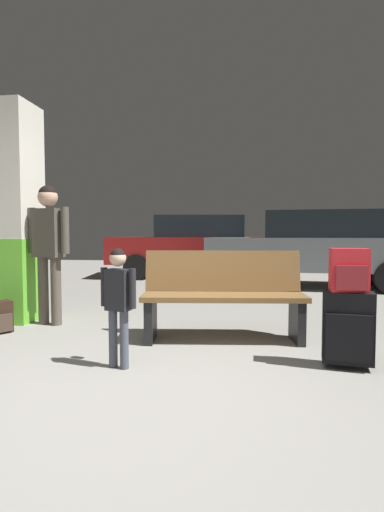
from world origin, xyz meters
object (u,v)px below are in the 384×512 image
(parked_car_far, at_px, (194,244))
(adult, at_px, (49,239))
(bench, at_px, (223,296))
(structural_pillar, at_px, (12,214))
(backpack_bright, at_px, (349,271))
(parked_car_near, at_px, (313,247))
(child, at_px, (118,295))
(suitcase, at_px, (348,328))

(parked_car_far, bearing_deg, adult, -100.36)
(bench, bearing_deg, structural_pillar, 168.22)
(structural_pillar, bearing_deg, backpack_bright, -19.25)
(adult, xyz_separation_m, parked_car_near, (3.63, 3.88, -0.19))
(bench, xyz_separation_m, parked_car_far, (-1.04, 5.85, 0.36))
(bench, height_order, child, child)
(backpack_bright, distance_m, parked_car_far, 6.88)
(child, bearing_deg, structural_pillar, 140.55)
(structural_pillar, xyz_separation_m, child, (1.82, -1.49, -0.71))
(parked_car_far, bearing_deg, structural_pillar, -106.21)
(adult, height_order, parked_car_far, adult)
(suitcase, height_order, child, child)
(structural_pillar, relative_size, adult, 1.61)
(structural_pillar, height_order, suitcase, structural_pillar)
(backpack_bright, bearing_deg, bench, 144.76)
(backpack_bright, bearing_deg, adult, 160.26)
(bench, xyz_separation_m, child, (-0.77, -0.95, 0.14))
(parked_car_far, bearing_deg, suitcase, -72.57)
(structural_pillar, relative_size, parked_car_near, 0.62)
(bench, distance_m, suitcase, 1.25)
(suitcase, distance_m, parked_car_near, 5.03)
(child, bearing_deg, parked_car_far, 92.29)
(child, bearing_deg, parked_car_near, 65.68)
(structural_pillar, height_order, parked_car_far, structural_pillar)
(child, distance_m, parked_car_near, 5.72)
(structural_pillar, bearing_deg, parked_car_far, 73.79)
(backpack_bright, distance_m, child, 1.82)
(structural_pillar, height_order, bench, structural_pillar)
(structural_pillar, distance_m, backpack_bright, 3.86)
(child, bearing_deg, backpack_bright, 7.47)
(child, xyz_separation_m, parked_car_near, (2.36, 5.21, 0.22))
(backpack_bright, relative_size, parked_car_near, 0.08)
(suitcase, distance_m, adult, 3.32)
(backpack_bright, xyz_separation_m, child, (-1.79, -0.23, -0.19))
(child, height_order, parked_car_far, parked_car_far)
(backpack_bright, xyz_separation_m, parked_car_far, (-2.06, 6.57, 0.03))
(suitcase, bearing_deg, bench, 144.76)
(bench, height_order, suitcase, bench)
(backpack_bright, bearing_deg, child, -172.53)
(parked_car_near, bearing_deg, adult, -133.08)
(backpack_bright, height_order, parked_car_near, parked_car_near)
(bench, xyz_separation_m, adult, (-2.04, 0.38, 0.56))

